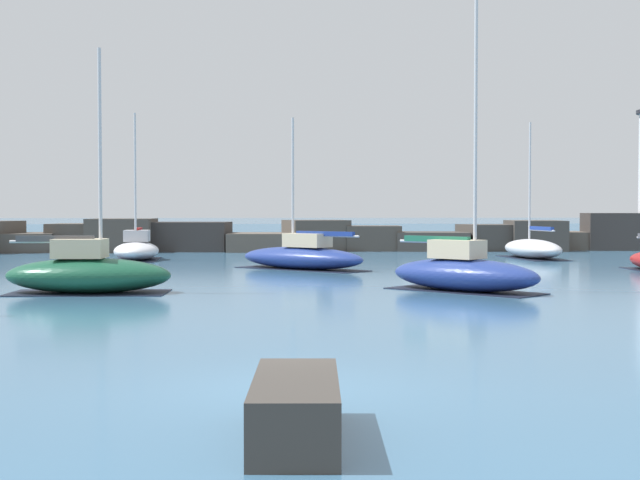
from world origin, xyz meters
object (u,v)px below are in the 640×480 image
object	(u,v)px
sailboat_moored_6	(533,248)
sailboat_moored_8	(88,273)
sailboat_moored_0	(302,256)
sailboat_moored_7	(137,249)
sailboat_moored_2	(463,271)

from	to	relation	value
sailboat_moored_6	sailboat_moored_8	xyz separation A→B (m)	(-21.77, -19.59, 0.11)
sailboat_moored_0	sailboat_moored_7	xyz separation A→B (m)	(-8.69, 8.44, -0.01)
sailboat_moored_7	sailboat_moored_8	bearing A→B (deg)	-87.87
sailboat_moored_2	sailboat_moored_7	world-z (taller)	sailboat_moored_2
sailboat_moored_0	sailboat_moored_2	bearing A→B (deg)	-67.89
sailboat_moored_0	sailboat_moored_2	distance (m)	12.69
sailboat_moored_0	sailboat_moored_6	distance (m)	16.08
sailboat_moored_7	sailboat_moored_8	world-z (taller)	sailboat_moored_8
sailboat_moored_6	sailboat_moored_0	bearing A→B (deg)	-149.31
sailboat_moored_2	sailboat_moored_8	xyz separation A→B (m)	(-12.72, 0.38, 0.00)
sailboat_moored_2	sailboat_moored_0	bearing A→B (deg)	112.11
sailboat_moored_6	sailboat_moored_8	bearing A→B (deg)	-138.03
sailboat_moored_2	sailboat_moored_6	size ratio (longest dim) A/B	1.33
sailboat_moored_0	sailboat_moored_8	xyz separation A→B (m)	(-7.95, -11.38, 0.06)
sailboat_moored_0	sailboat_moored_8	world-z (taller)	sailboat_moored_8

